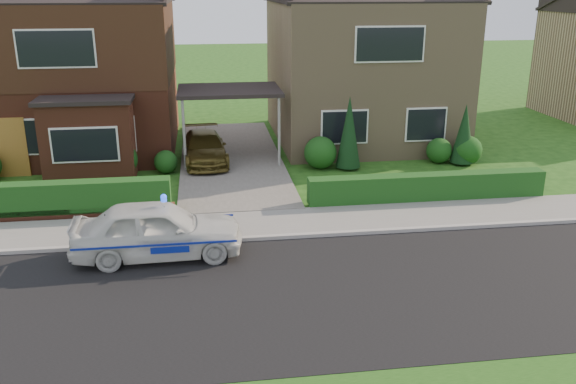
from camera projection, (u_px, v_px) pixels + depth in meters
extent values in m
plane|color=#1A4412|center=(257.00, 296.00, 13.28)|extent=(120.00, 120.00, 0.00)
cube|color=black|center=(257.00, 296.00, 13.28)|extent=(60.00, 6.00, 0.02)
cube|color=#9E9993|center=(247.00, 239.00, 16.12)|extent=(60.00, 0.16, 0.12)
cube|color=slate|center=(244.00, 225.00, 17.11)|extent=(60.00, 2.00, 0.10)
cube|color=#666059|center=(231.00, 158.00, 23.57)|extent=(3.80, 12.00, 0.12)
cube|color=brown|center=(82.00, 77.00, 24.70)|extent=(7.20, 8.00, 5.80)
cube|color=white|center=(19.00, 137.00, 21.21)|extent=(1.80, 0.08, 1.30)
cube|color=white|center=(113.00, 134.00, 21.63)|extent=(1.60, 0.08, 1.30)
cube|color=white|center=(56.00, 49.00, 20.45)|extent=(2.60, 0.08, 1.30)
cube|color=black|center=(78.00, 40.00, 24.23)|extent=(7.26, 8.06, 2.90)
cube|color=brown|center=(89.00, 141.00, 20.91)|extent=(3.00, 1.40, 2.70)
cube|color=black|center=(84.00, 100.00, 20.45)|extent=(3.20, 1.60, 0.14)
cube|color=#A18563|center=(360.00, 71.00, 26.23)|extent=(7.20, 8.00, 5.80)
cube|color=white|center=(344.00, 127.00, 22.74)|extent=(1.80, 0.08, 1.30)
cube|color=white|center=(426.00, 124.00, 23.16)|extent=(1.60, 0.08, 1.30)
cube|color=white|center=(390.00, 44.00, 21.98)|extent=(2.60, 0.08, 1.30)
cube|color=black|center=(229.00, 90.00, 22.72)|extent=(3.80, 3.00, 0.14)
cylinder|color=gray|center=(184.00, 136.00, 21.62)|extent=(0.10, 0.10, 2.70)
cylinder|color=gray|center=(279.00, 133.00, 22.07)|extent=(0.10, 0.10, 2.70)
cube|color=brown|center=(38.00, 215.00, 17.42)|extent=(7.70, 0.25, 0.36)
cube|color=#153912|center=(41.00, 219.00, 17.62)|extent=(7.50, 0.55, 0.90)
cube|color=#153912|center=(426.00, 202.00, 19.06)|extent=(7.50, 0.55, 0.80)
sphere|color=#153912|center=(118.00, 159.00, 21.26)|extent=(1.32, 1.32, 1.32)
sphere|color=#153912|center=(166.00, 162.00, 21.83)|extent=(0.84, 0.84, 0.84)
sphere|color=#153912|center=(320.00, 153.00, 22.32)|extent=(1.20, 1.20, 1.20)
sphere|color=#153912|center=(439.00, 151.00, 23.06)|extent=(0.96, 0.96, 0.96)
sphere|color=#153912|center=(468.00, 150.00, 22.89)|extent=(1.08, 1.08, 1.08)
cone|color=black|center=(349.00, 134.00, 22.04)|extent=(0.90, 0.90, 2.60)
cone|color=black|center=(464.00, 136.00, 22.69)|extent=(0.90, 0.90, 2.20)
imported|color=silver|center=(157.00, 230.00, 15.01)|extent=(1.79, 4.21, 1.42)
sphere|color=#193FF2|center=(164.00, 199.00, 14.78)|extent=(0.17, 0.17, 0.17)
cube|color=navy|center=(155.00, 246.00, 14.24)|extent=(3.83, 0.02, 0.05)
cube|color=navy|center=(160.00, 220.00, 15.81)|extent=(3.83, 0.01, 0.05)
ellipsoid|color=black|center=(107.00, 223.00, 14.67)|extent=(0.22, 0.17, 0.21)
sphere|color=white|center=(108.00, 225.00, 14.62)|extent=(0.11, 0.11, 0.11)
sphere|color=black|center=(107.00, 218.00, 14.61)|extent=(0.13, 0.13, 0.13)
cone|color=black|center=(105.00, 216.00, 14.59)|extent=(0.04, 0.04, 0.05)
cone|color=black|center=(109.00, 215.00, 14.60)|extent=(0.04, 0.04, 0.05)
imported|color=brown|center=(205.00, 148.00, 22.73)|extent=(1.78, 3.91, 1.11)
imported|color=gray|center=(42.00, 201.00, 18.01)|extent=(0.54, 0.50, 0.77)
imported|color=gray|center=(157.00, 195.00, 18.44)|extent=(0.46, 0.46, 0.81)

